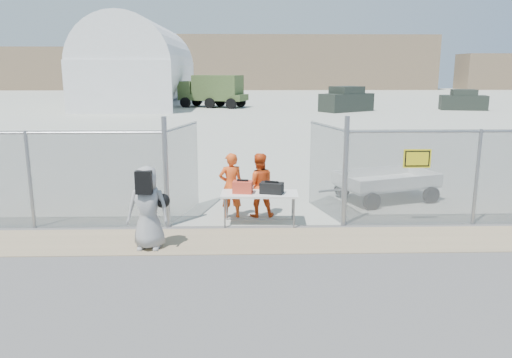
{
  "coord_description": "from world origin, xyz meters",
  "views": [
    {
      "loc": [
        -0.3,
        -8.87,
        3.51
      ],
      "look_at": [
        0.0,
        2.0,
        1.1
      ],
      "focal_mm": 35.0,
      "sensor_mm": 36.0,
      "label": 1
    }
  ],
  "objects_px": {
    "security_worker_left": "(231,186)",
    "security_worker_right": "(259,185)",
    "folding_table": "(259,209)",
    "visitor": "(148,208)",
    "utility_trailer": "(386,185)"
  },
  "relations": [
    {
      "from": "security_worker_left",
      "to": "security_worker_right",
      "type": "height_order",
      "value": "security_worker_left"
    },
    {
      "from": "folding_table",
      "to": "visitor",
      "type": "height_order",
      "value": "visitor"
    },
    {
      "from": "security_worker_right",
      "to": "visitor",
      "type": "distance_m",
      "value": 3.11
    },
    {
      "from": "folding_table",
      "to": "security_worker_left",
      "type": "relative_size",
      "value": 1.1
    },
    {
      "from": "utility_trailer",
      "to": "security_worker_left",
      "type": "bearing_deg",
      "value": -178.48
    },
    {
      "from": "folding_table",
      "to": "security_worker_right",
      "type": "distance_m",
      "value": 0.74
    },
    {
      "from": "security_worker_left",
      "to": "visitor",
      "type": "xyz_separation_m",
      "value": [
        -1.59,
        -2.05,
        0.05
      ]
    },
    {
      "from": "security_worker_left",
      "to": "security_worker_right",
      "type": "bearing_deg",
      "value": 175.89
    },
    {
      "from": "security_worker_right",
      "to": "visitor",
      "type": "relative_size",
      "value": 0.93
    },
    {
      "from": "security_worker_left",
      "to": "utility_trailer",
      "type": "distance_m",
      "value": 4.48
    },
    {
      "from": "folding_table",
      "to": "utility_trailer",
      "type": "relative_size",
      "value": 0.52
    },
    {
      "from": "security_worker_right",
      "to": "visitor",
      "type": "xyz_separation_m",
      "value": [
        -2.25,
        -2.15,
        0.06
      ]
    },
    {
      "from": "visitor",
      "to": "utility_trailer",
      "type": "bearing_deg",
      "value": 35.77
    },
    {
      "from": "folding_table",
      "to": "security_worker_left",
      "type": "height_order",
      "value": "security_worker_left"
    },
    {
      "from": "security_worker_right",
      "to": "folding_table",
      "type": "bearing_deg",
      "value": 86.39
    }
  ]
}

